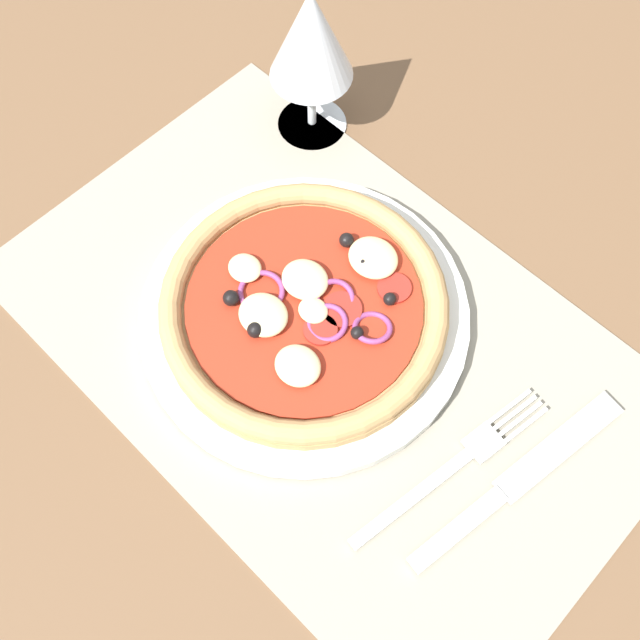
# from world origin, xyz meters

# --- Properties ---
(ground_plane) EXTENTS (1.90, 1.40, 0.02)m
(ground_plane) POSITION_xyz_m (0.00, 0.00, -0.01)
(ground_plane) COLOR brown
(placemat) EXTENTS (0.52, 0.33, 0.00)m
(placemat) POSITION_xyz_m (0.00, 0.00, 0.00)
(placemat) COLOR gray
(placemat) RESTS_ON ground_plane
(plate) EXTENTS (0.26, 0.26, 0.01)m
(plate) POSITION_xyz_m (-0.02, -0.00, 0.01)
(plate) COLOR silver
(plate) RESTS_ON placemat
(pizza) EXTENTS (0.23, 0.23, 0.03)m
(pizza) POSITION_xyz_m (-0.02, -0.00, 0.03)
(pizza) COLOR tan
(pizza) RESTS_ON plate
(fork) EXTENTS (0.04, 0.18, 0.00)m
(fork) POSITION_xyz_m (0.14, -0.00, 0.01)
(fork) COLOR silver
(fork) RESTS_ON placemat
(knife) EXTENTS (0.05, 0.20, 0.01)m
(knife) POSITION_xyz_m (0.18, 0.02, 0.01)
(knife) COLOR silver
(knife) RESTS_ON placemat
(wine_glass) EXTENTS (0.07, 0.07, 0.15)m
(wine_glass) POSITION_xyz_m (-0.16, 0.15, 0.10)
(wine_glass) COLOR silver
(wine_glass) RESTS_ON ground_plane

